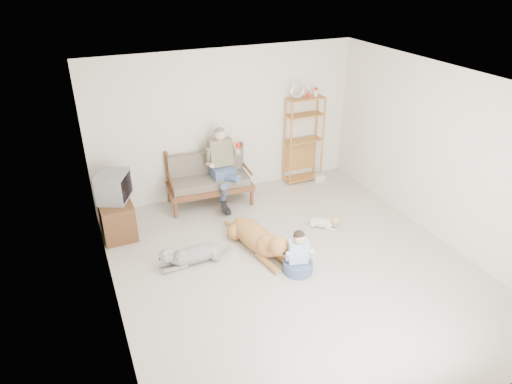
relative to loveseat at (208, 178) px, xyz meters
name	(u,v)px	position (x,y,z in m)	size (l,w,h in m)	color
floor	(294,267)	(0.51, -2.41, -0.49)	(5.50, 5.50, 0.00)	beige
ceiling	(303,85)	(0.51, -2.41, 2.21)	(5.50, 5.50, 0.00)	white
wall_back	(227,123)	(0.51, 0.34, 0.86)	(5.00, 5.00, 0.00)	silver
wall_front	(453,319)	(0.51, -5.16, 0.86)	(5.00, 5.00, 0.00)	silver
wall_left	(105,225)	(-1.99, -2.41, 0.86)	(5.50, 5.50, 0.00)	silver
wall_right	(442,156)	(3.01, -2.41, 0.86)	(5.50, 5.50, 0.00)	silver
loveseat	(208,178)	(0.00, 0.00, 0.00)	(1.55, 0.82, 0.95)	brown
man	(224,173)	(0.22, -0.23, 0.17)	(0.54, 0.77, 1.25)	#4A5988
etagere	(304,139)	(2.02, 0.14, 0.39)	(0.76, 0.33, 2.01)	#A57734
book_stack	(319,178)	(2.33, -0.04, -0.42)	(0.21, 0.15, 0.13)	white
tv_stand	(116,216)	(-1.72, -0.38, -0.19)	(0.51, 0.90, 0.60)	brown
crt_tv	(113,187)	(-1.68, -0.37, 0.34)	(0.63, 0.68, 0.46)	slate
wall_outlet	(165,187)	(-0.74, 0.33, -0.19)	(0.12, 0.02, 0.08)	silver
golden_retriever	(259,239)	(0.21, -1.81, -0.28)	(0.61, 1.66, 0.51)	#A76A3A
shaggy_dog	(190,255)	(-0.86, -1.70, -0.34)	(1.21, 0.33, 0.36)	silver
terrier	(325,222)	(1.50, -1.64, -0.38)	(0.50, 0.49, 0.24)	silver
child	(298,257)	(0.51, -2.50, -0.24)	(0.43, 0.43, 0.68)	#4A5988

